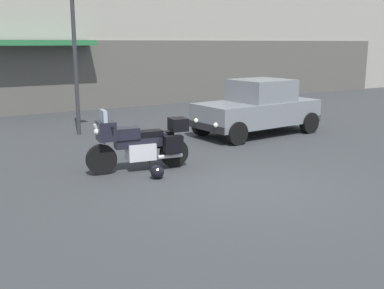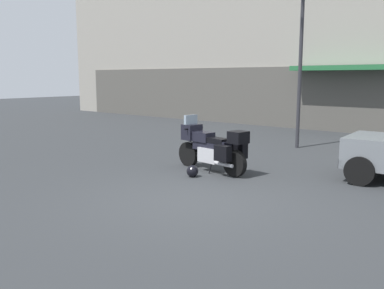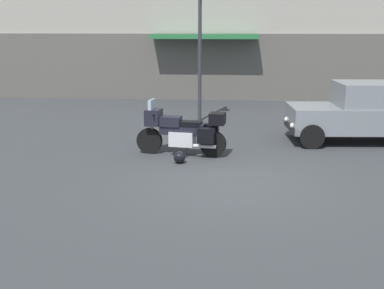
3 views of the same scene
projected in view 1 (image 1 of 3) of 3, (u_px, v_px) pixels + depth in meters
The scene contains 6 objects.
ground_plane at pixel (245, 187), 8.85m from camera, with size 80.00×80.00×0.00m, color #2D3033.
motorcycle at pixel (141, 142), 9.88m from camera, with size 2.26×0.90×1.36m.
helmet at pixel (157, 172), 9.36m from camera, with size 0.28×0.28×0.28m, color black.
car_hatchback_near at pixel (258, 108), 13.76m from camera, with size 3.96×2.02×1.64m.
streetlamp_curbside at pixel (75, 31), 13.15m from camera, with size 0.28×0.94×5.01m.
bollard_curbside at pixel (255, 103), 16.90m from camera, with size 0.16×0.16×1.01m.
Camera 1 is at (-5.26, -6.71, 2.71)m, focal length 43.18 mm.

